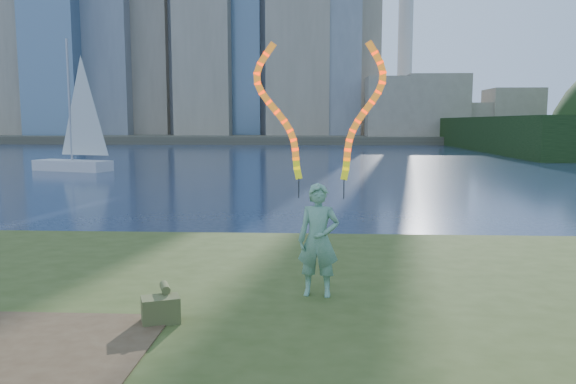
{
  "coord_description": "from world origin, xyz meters",
  "views": [
    {
      "loc": [
        1.32,
        -8.9,
        3.39
      ],
      "look_at": [
        0.81,
        1.0,
        2.16
      ],
      "focal_mm": 35.0,
      "sensor_mm": 36.0,
      "label": 1
    }
  ],
  "objects": [
    {
      "name": "ground",
      "position": [
        0.0,
        0.0,
        0.0
      ],
      "size": [
        320.0,
        320.0,
        0.0
      ],
      "primitive_type": "plane",
      "color": "#192640",
      "rests_on": "ground"
    },
    {
      "name": "grassy_knoll",
      "position": [
        0.0,
        -2.3,
        0.34
      ],
      "size": [
        20.0,
        18.0,
        0.8
      ],
      "color": "#384819",
      "rests_on": "ground"
    },
    {
      "name": "far_shore",
      "position": [
        0.0,
        95.0,
        0.6
      ],
      "size": [
        320.0,
        40.0,
        1.2
      ],
      "primitive_type": "cube",
      "color": "#474234",
      "rests_on": "ground"
    },
    {
      "name": "woman_with_ribbons",
      "position": [
        1.36,
        -0.65,
        2.2
      ],
      "size": [
        2.06,
        0.49,
        4.07
      ],
      "rotation": [
        0.0,
        0.0,
        -0.12
      ],
      "color": "#1F7249",
      "rests_on": "grassy_knoll"
    },
    {
      "name": "canvas_bag",
      "position": [
        -0.7,
        -1.93,
        0.99
      ],
      "size": [
        0.56,
        0.64,
        0.46
      ],
      "rotation": [
        0.0,
        0.0,
        0.37
      ],
      "color": "#4B5028",
      "rests_on": "grassy_knoll"
    },
    {
      "name": "sailboat",
      "position": [
        -15.55,
        29.44,
        1.57
      ],
      "size": [
        6.0,
        3.54,
        9.12
      ],
      "rotation": [
        0.0,
        0.0,
        -0.33
      ],
      "color": "silver",
      "rests_on": "ground"
    }
  ]
}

